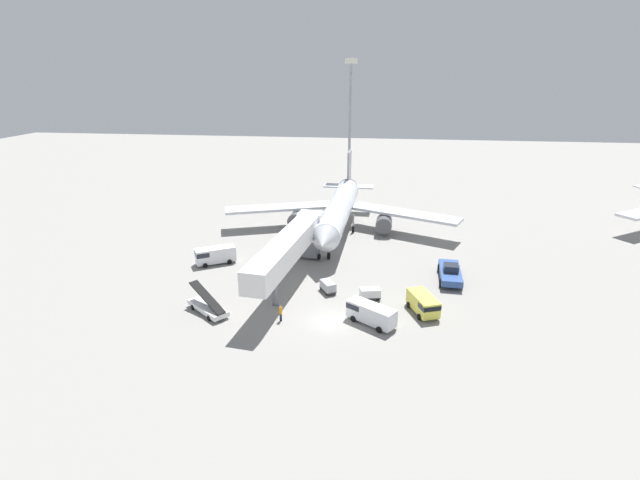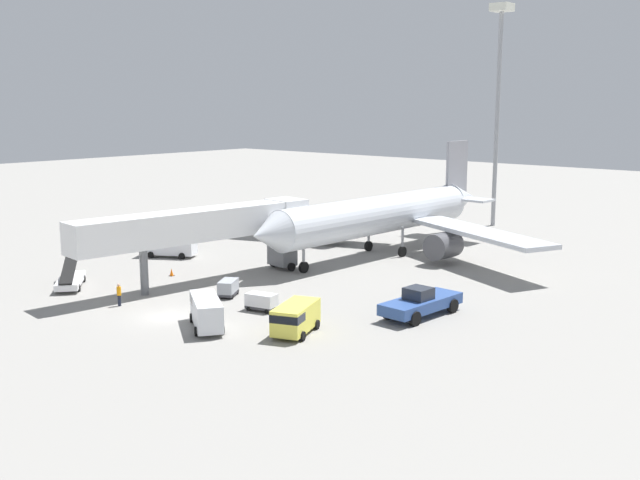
% 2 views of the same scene
% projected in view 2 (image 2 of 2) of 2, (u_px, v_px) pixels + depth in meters
% --- Properties ---
extents(ground_plane, '(300.00, 300.00, 0.00)m').
position_uv_depth(ground_plane, '(165.00, 317.00, 57.15)').
color(ground_plane, gray).
extents(airplane_at_gate, '(40.57, 36.68, 11.66)m').
position_uv_depth(airplane_at_gate, '(384.00, 216.00, 80.02)').
color(airplane_at_gate, silver).
rests_on(airplane_at_gate, ground).
extents(jet_bridge, '(6.11, 23.77, 6.87)m').
position_uv_depth(jet_bridge, '(208.00, 226.00, 67.21)').
color(jet_bridge, silver).
rests_on(jet_bridge, ground).
extents(pushback_tug, '(3.21, 7.61, 2.30)m').
position_uv_depth(pushback_tug, '(421.00, 303.00, 57.26)').
color(pushback_tug, '#2D4C8E').
rests_on(pushback_tug, ground).
extents(belt_loader_truck, '(5.83, 5.21, 2.94)m').
position_uv_depth(belt_loader_truck, '(70.00, 279.00, 66.34)').
color(belt_loader_truck, white).
rests_on(belt_loader_truck, ground).
extents(service_van_near_left, '(5.78, 4.55, 2.37)m').
position_uv_depth(service_van_near_left, '(168.00, 244.00, 79.26)').
color(service_van_near_left, white).
rests_on(service_van_near_left, ground).
extents(service_van_rear_left, '(3.66, 5.13, 2.13)m').
position_uv_depth(service_van_rear_left, '(295.00, 317.00, 52.80)').
color(service_van_rear_left, '#E5DB4C').
rests_on(service_van_rear_left, ground).
extents(service_van_far_left, '(5.65, 4.63, 2.24)m').
position_uv_depth(service_van_far_left, '(206.00, 310.00, 54.33)').
color(service_van_far_left, silver).
rests_on(service_van_far_left, ground).
extents(baggage_cart_mid_left, '(2.29, 2.65, 1.40)m').
position_uv_depth(baggage_cart_mid_left, '(228.00, 287.00, 63.14)').
color(baggage_cart_mid_left, '#38383D').
rests_on(baggage_cart_mid_left, ground).
extents(baggage_cart_far_center, '(2.62, 1.75, 1.38)m').
position_uv_depth(baggage_cart_far_center, '(261.00, 301.00, 58.80)').
color(baggage_cart_far_center, '#38383D').
rests_on(baggage_cart_far_center, ground).
extents(ground_crew_worker_foreground, '(0.50, 0.50, 1.85)m').
position_uv_depth(ground_crew_worker_foreground, '(119.00, 294.00, 60.10)').
color(ground_crew_worker_foreground, '#1E2333').
rests_on(ground_crew_worker_foreground, ground).
extents(safety_cone_alpha, '(0.45, 0.45, 0.68)m').
position_uv_depth(safety_cone_alpha, '(172.00, 272.00, 70.67)').
color(safety_cone_alpha, black).
rests_on(safety_cone_alpha, ground).
extents(apron_light_mast, '(2.40, 2.40, 28.47)m').
position_uv_depth(apron_light_mast, '(499.00, 76.00, 96.11)').
color(apron_light_mast, '#93969B').
rests_on(apron_light_mast, ground).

